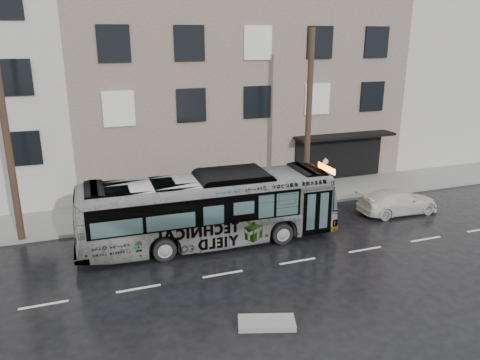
# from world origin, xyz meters

# --- Properties ---
(ground) EXTENTS (120.00, 120.00, 0.00)m
(ground) POSITION_xyz_m (0.00, 0.00, 0.00)
(ground) COLOR black
(ground) RESTS_ON ground
(sidewalk) EXTENTS (90.00, 3.60, 0.15)m
(sidewalk) POSITION_xyz_m (0.00, 4.90, 0.07)
(sidewalk) COLOR gray
(sidewalk) RESTS_ON ground
(building_taupe) EXTENTS (20.00, 12.00, 11.00)m
(building_taupe) POSITION_xyz_m (5.00, 12.70, 5.50)
(building_taupe) COLOR gray
(building_taupe) RESTS_ON ground
(building_filler) EXTENTS (18.00, 12.00, 12.00)m
(building_filler) POSITION_xyz_m (24.00, 12.70, 6.00)
(building_filler) COLOR #BAB8AF
(building_filler) RESTS_ON ground
(utility_pole_front) EXTENTS (0.30, 0.30, 9.00)m
(utility_pole_front) POSITION_xyz_m (6.50, 3.30, 4.65)
(utility_pole_front) COLOR #3D2B1E
(utility_pole_front) RESTS_ON sidewalk
(utility_pole_rear) EXTENTS (0.30, 0.30, 9.00)m
(utility_pole_rear) POSITION_xyz_m (-7.50, 3.30, 4.65)
(utility_pole_rear) COLOR #3D2B1E
(utility_pole_rear) RESTS_ON sidewalk
(sign_post) EXTENTS (0.06, 0.06, 2.40)m
(sign_post) POSITION_xyz_m (7.60, 3.30, 1.35)
(sign_post) COLOR slate
(sign_post) RESTS_ON sidewalk
(bus) EXTENTS (11.36, 2.91, 3.15)m
(bus) POSITION_xyz_m (0.33, 0.47, 1.57)
(bus) COLOR #B2B2B2
(bus) RESTS_ON ground
(white_sedan) EXTENTS (4.30, 1.86, 1.23)m
(white_sedan) POSITION_xyz_m (10.46, 0.70, 0.62)
(white_sedan) COLOR silver
(white_sedan) RESTS_ON ground
(slush_pile) EXTENTS (1.96, 1.31, 0.18)m
(slush_pile) POSITION_xyz_m (0.30, -6.14, 0.09)
(slush_pile) COLOR #A4A19B
(slush_pile) RESTS_ON ground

